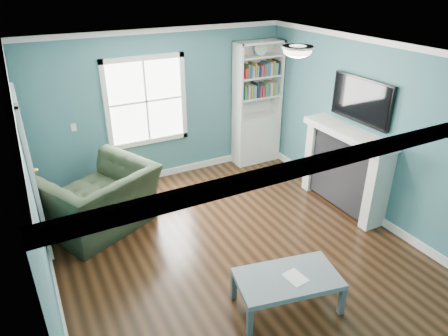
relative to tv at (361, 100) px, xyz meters
name	(u,v)px	position (x,y,z in m)	size (l,w,h in m)	color
floor	(233,249)	(-2.20, -0.20, -1.72)	(5.00, 5.00, 0.00)	black
room_walls	(235,142)	(-2.20, -0.20, -0.14)	(5.00, 5.00, 5.00)	teal
trim	(235,168)	(-2.20, -0.20, -0.49)	(4.50, 5.00, 2.60)	white
window	(146,101)	(-2.50, 2.29, -0.27)	(1.40, 0.06, 1.50)	white
bookshelf	(257,116)	(-0.43, 2.10, -0.80)	(0.90, 0.35, 2.31)	silver
fireplace	(345,170)	(-0.12, 0.00, -1.09)	(0.44, 1.58, 1.30)	black
tv	(361,100)	(0.00, 0.00, 0.00)	(0.06, 1.10, 0.65)	black
door	(31,172)	(-4.42, 1.20, -0.65)	(0.12, 0.98, 2.17)	silver
ceiling_fixture	(298,50)	(-1.30, -0.10, 0.82)	(0.38, 0.38, 0.15)	white
light_switch	(74,127)	(-3.70, 2.28, -0.52)	(0.08, 0.01, 0.12)	white
recliner	(97,190)	(-3.65, 1.17, -1.10)	(1.44, 0.93, 1.25)	#212D1C
coffee_table	(288,280)	(-2.17, -1.36, -1.37)	(1.23, 0.83, 0.41)	#464F54
paper_sheet	(295,278)	(-2.11, -1.41, -1.31)	(0.19, 0.25, 0.00)	white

